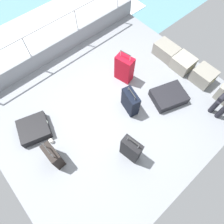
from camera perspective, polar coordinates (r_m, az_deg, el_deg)
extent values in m
cube|color=gray|center=(4.57, 0.36, 0.85)|extent=(4.40, 5.20, 0.06)
cube|color=gray|center=(5.53, -15.41, 17.13)|extent=(0.06, 5.20, 0.45)
cylinder|color=silver|center=(5.20, -22.53, 15.05)|extent=(0.04, 0.04, 1.00)
cylinder|color=silver|center=(5.58, -9.91, 22.82)|extent=(0.04, 0.04, 1.00)
cylinder|color=silver|center=(6.25, 1.63, 28.45)|extent=(0.04, 0.04, 1.00)
cylinder|color=silver|center=(5.04, -17.67, 23.25)|extent=(0.04, 4.16, 0.04)
cube|color=white|center=(6.93, -21.09, 19.56)|extent=(2.40, 7.28, 0.01)
cube|color=gray|center=(5.57, 15.38, 16.68)|extent=(0.60, 0.41, 0.34)
torus|color=tan|center=(5.63, 13.11, 19.03)|extent=(0.02, 0.12, 0.12)
torus|color=tan|center=(5.42, 18.06, 15.22)|extent=(0.02, 0.12, 0.12)
cube|color=gray|center=(5.40, 19.83, 13.14)|extent=(0.48, 0.46, 0.34)
torus|color=tan|center=(5.42, 18.01, 15.26)|extent=(0.02, 0.12, 0.12)
torus|color=tan|center=(5.29, 22.12, 11.90)|extent=(0.02, 0.12, 0.12)
cube|color=gray|center=(5.31, 24.94, 9.44)|extent=(0.49, 0.44, 0.36)
torus|color=tan|center=(5.30, 23.15, 11.68)|extent=(0.02, 0.12, 0.12)
torus|color=tan|center=(5.23, 27.33, 8.10)|extent=(0.02, 0.12, 0.12)
torus|color=tan|center=(5.19, 29.36, 6.85)|extent=(0.02, 0.12, 0.12)
cylinder|color=black|center=(4.88, 29.04, 0.04)|extent=(0.11, 0.11, 0.42)
cylinder|color=black|center=(4.88, 27.46, 1.45)|extent=(0.11, 0.11, 0.42)
cube|color=black|center=(3.83, 5.47, -10.73)|extent=(0.41, 0.24, 0.68)
cylinder|color=#A5A8AD|center=(3.45, 4.50, -7.59)|extent=(0.02, 0.02, 0.14)
cylinder|color=#A5A8AD|center=(3.43, 7.64, -9.87)|extent=(0.02, 0.02, 0.14)
cylinder|color=#2D2D2D|center=(3.37, 6.17, -8.34)|extent=(0.25, 0.06, 0.02)
cube|color=white|center=(3.71, 6.57, -8.93)|extent=(0.05, 0.01, 0.08)
cube|color=#B70C1E|center=(4.76, 3.56, 12.42)|extent=(0.46, 0.32, 0.70)
cylinder|color=#A5A8AD|center=(4.49, 2.50, 16.64)|extent=(0.02, 0.02, 0.15)
cylinder|color=#A5A8AD|center=(4.40, 5.26, 15.24)|extent=(0.02, 0.02, 0.15)
cylinder|color=#2D2D2D|center=(4.39, 3.93, 16.63)|extent=(0.27, 0.08, 0.02)
cube|color=green|center=(4.70, 4.55, 14.67)|extent=(0.05, 0.02, 0.08)
cube|color=black|center=(4.78, 16.08, 4.39)|extent=(0.79, 0.90, 0.20)
cube|color=white|center=(4.91, 20.00, 6.08)|extent=(0.05, 0.02, 0.08)
cube|color=black|center=(4.53, -21.59, -4.59)|extent=(0.74, 0.76, 0.21)
cube|color=silver|center=(4.42, -18.16, -2.82)|extent=(0.05, 0.02, 0.08)
cube|color=black|center=(4.01, -16.55, -12.04)|extent=(0.41, 0.19, 0.54)
cylinder|color=#A5A8AD|center=(3.72, -19.07, -9.00)|extent=(0.02, 0.02, 0.21)
cylinder|color=#A5A8AD|center=(3.62, -17.00, -11.89)|extent=(0.02, 0.02, 0.21)
cylinder|color=#2D2D2D|center=(3.57, -18.52, -9.93)|extent=(0.27, 0.02, 0.02)
cube|color=silver|center=(3.87, -15.95, -10.59)|extent=(0.05, 0.01, 0.08)
cube|color=black|center=(4.32, 5.32, 2.97)|extent=(0.49, 0.31, 0.57)
cylinder|color=#A5A8AD|center=(4.10, 4.74, 6.73)|extent=(0.02, 0.02, 0.09)
cylinder|color=#A5A8AD|center=(3.99, 6.69, 3.88)|extent=(0.02, 0.02, 0.09)
cylinder|color=#2D2D2D|center=(4.01, 5.76, 5.66)|extent=(0.29, 0.09, 0.02)
cube|color=green|center=(4.33, 6.59, 3.75)|extent=(0.05, 0.02, 0.08)
cylinder|color=white|center=(4.36, -17.20, -8.02)|extent=(0.08, 0.08, 0.10)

